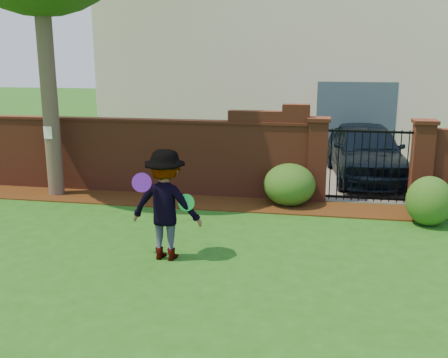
% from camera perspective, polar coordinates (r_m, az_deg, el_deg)
% --- Properties ---
extents(ground, '(80.00, 80.00, 0.01)m').
position_cam_1_polar(ground, '(8.46, -7.01, -8.95)').
color(ground, '#1E5615').
rests_on(ground, ground).
extents(mulch_bed, '(11.10, 1.08, 0.03)m').
position_cam_1_polar(mulch_bed, '(11.73, -6.58, -2.36)').
color(mulch_bed, '#381D0A').
rests_on(mulch_bed, ground).
extents(brick_wall, '(8.70, 0.31, 2.16)m').
position_cam_1_polar(brick_wall, '(12.47, -10.47, 2.76)').
color(brick_wall, maroon).
rests_on(brick_wall, ground).
extents(pillar_left, '(0.50, 0.50, 1.88)m').
position_cam_1_polar(pillar_left, '(11.65, 10.25, 2.16)').
color(pillar_left, maroon).
rests_on(pillar_left, ground).
extents(pillar_right, '(0.50, 0.50, 1.88)m').
position_cam_1_polar(pillar_right, '(11.86, 20.93, 1.67)').
color(pillar_right, maroon).
rests_on(pillar_right, ground).
extents(iron_gate, '(1.78, 0.03, 1.60)m').
position_cam_1_polar(iron_gate, '(11.73, 15.61, 1.43)').
color(iron_gate, black).
rests_on(iron_gate, ground).
extents(driveway, '(3.20, 8.00, 0.01)m').
position_cam_1_polar(driveway, '(15.80, 14.24, 1.43)').
color(driveway, slate).
rests_on(driveway, ground).
extents(house, '(12.40, 6.40, 6.30)m').
position_cam_1_polar(house, '(19.48, 6.55, 13.34)').
color(house, '#F3E5CC').
rests_on(house, ground).
extents(car, '(2.12, 4.51, 1.49)m').
position_cam_1_polar(car, '(13.84, 15.53, 2.79)').
color(car, black).
rests_on(car, ground).
extents(paper_notice, '(0.20, 0.01, 0.28)m').
position_cam_1_polar(paper_notice, '(12.35, -18.83, 4.85)').
color(paper_notice, white).
rests_on(paper_notice, tree).
extents(shrub_left, '(1.13, 1.13, 0.92)m').
position_cam_1_polar(shrub_left, '(11.33, 7.22, -0.62)').
color(shrub_left, '#1C5018').
rests_on(shrub_left, ground).
extents(shrub_middle, '(0.87, 0.87, 0.96)m').
position_cam_1_polar(shrub_middle, '(10.69, 21.67, -2.26)').
color(shrub_middle, '#1C5018').
rests_on(shrub_middle, ground).
extents(man, '(1.19, 0.73, 1.79)m').
position_cam_1_polar(man, '(8.24, -6.54, -2.91)').
color(man, gray).
rests_on(man, ground).
extents(frisbee_purple, '(0.31, 0.19, 0.30)m').
position_cam_1_polar(frisbee_purple, '(7.98, -9.05, -0.38)').
color(frisbee_purple, '#6A1CB2').
rests_on(frisbee_purple, man).
extents(frisbee_green, '(0.28, 0.11, 0.27)m').
position_cam_1_polar(frisbee_green, '(8.06, -4.19, -2.60)').
color(frisbee_green, '#1BCE4D').
rests_on(frisbee_green, man).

